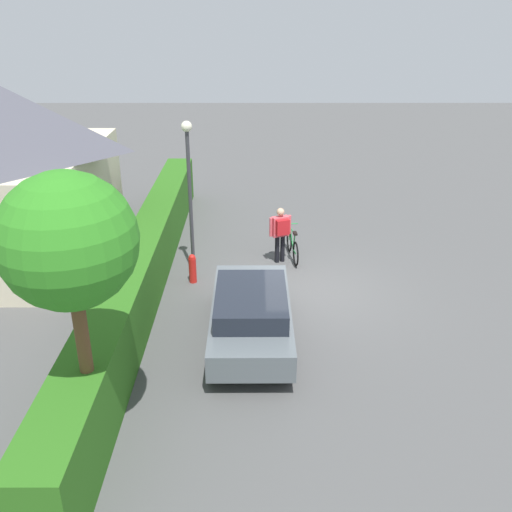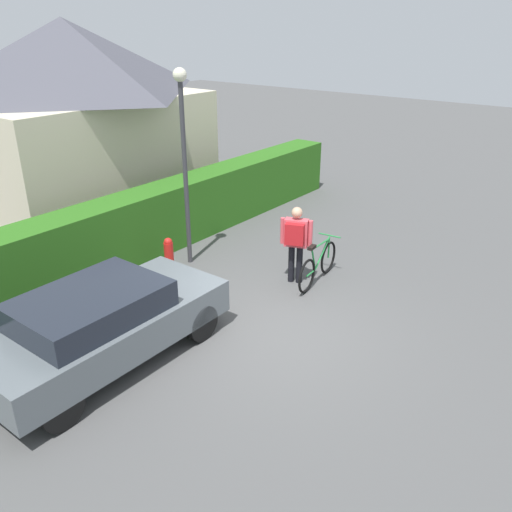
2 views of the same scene
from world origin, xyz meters
The scene contains 8 objects.
ground_plane centered at (0.00, 0.00, 0.00)m, with size 60.00×60.00×0.00m, color #4E4E4E.
hedge_row centered at (0.00, 4.36, 0.75)m, with size 15.80×0.90×1.50m, color #2B651A.
house_distant centered at (2.31, 8.62, 2.61)m, with size 6.58×5.39×5.10m.
parked_car_near centered at (-2.34, 1.60, 0.72)m, with size 4.02×1.73×1.32m.
bicycle centered at (2.15, 0.42, 0.39)m, with size 1.75×0.50×0.94m.
person_rider centered at (1.84, 0.79, 1.00)m, with size 0.47×0.63×1.64m.
street_lamp centered at (1.24, 3.24, 2.71)m, with size 0.28×0.28×4.18m.
fire_hydrant centered at (0.57, 3.19, 0.41)m, with size 0.20×0.20×0.81m.
Camera 2 is at (-6.48, -4.64, 5.05)m, focal length 37.17 mm.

